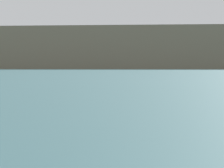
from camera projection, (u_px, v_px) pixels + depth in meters
The scene contains 1 object.
distant_headland at pixel (80, 52), 819.82m from camera, with size 635.93×416.17×53.18m, color #756B56.
Camera 1 is at (-3.40, -9.79, 3.19)m, focal length 81.24 mm.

